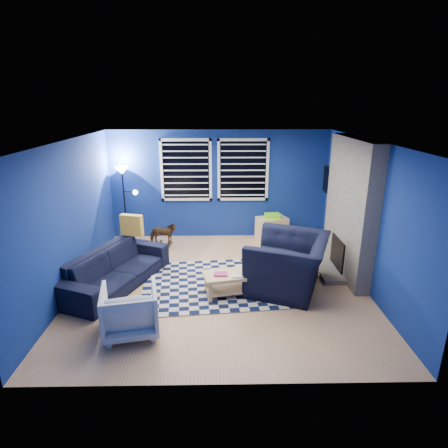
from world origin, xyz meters
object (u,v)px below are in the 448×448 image
(rocking_horse, at_px, (163,234))
(coffee_table, at_px, (229,280))
(floor_lamp, at_px, (124,181))
(sofa, at_px, (115,268))
(armchair_big, at_px, (288,263))
(cabinet, at_px, (272,228))
(armchair_bent, at_px, (130,310))
(tv, at_px, (331,183))

(rocking_horse, distance_m, coffee_table, 2.56)
(floor_lamp, bearing_deg, rocking_horse, -29.41)
(sofa, distance_m, floor_lamp, 2.53)
(armchair_big, relative_size, cabinet, 1.85)
(cabinet, relative_size, floor_lamp, 0.45)
(sofa, height_order, armchair_bent, armchair_bent)
(armchair_big, bearing_deg, floor_lamp, -104.81)
(armchair_bent, bearing_deg, sofa, -79.72)
(cabinet, bearing_deg, tv, -27.03)
(tv, xyz_separation_m, floor_lamp, (-4.58, 0.25, 0.01))
(rocking_horse, xyz_separation_m, floor_lamp, (-0.89, 0.50, 1.08))
(sofa, distance_m, armchair_big, 3.00)
(floor_lamp, bearing_deg, sofa, -82.37)
(tv, bearing_deg, sofa, -154.73)
(tv, distance_m, cabinet, 1.67)
(armchair_bent, xyz_separation_m, coffee_table, (1.40, 1.03, -0.06))
(coffee_table, height_order, cabinet, cabinet)
(sofa, height_order, coffee_table, sofa)
(coffee_table, distance_m, floor_lamp, 3.67)
(armchair_big, bearing_deg, tv, 170.83)
(sofa, distance_m, cabinet, 3.76)
(tv, bearing_deg, armchair_bent, -137.12)
(tv, bearing_deg, armchair_big, -120.61)
(sofa, bearing_deg, coffee_table, -78.70)
(tv, relative_size, cabinet, 1.30)
(armchair_big, distance_m, rocking_horse, 3.08)
(tv, distance_m, floor_lamp, 4.58)
(armchair_big, height_order, rocking_horse, armchair_big)
(coffee_table, bearing_deg, cabinet, 67.43)
(sofa, height_order, rocking_horse, sofa)
(sofa, bearing_deg, rocking_horse, 4.29)
(armchair_big, xyz_separation_m, coffee_table, (-1.02, -0.25, -0.17))
(tv, xyz_separation_m, armchair_big, (-1.28, -2.17, -0.94))
(sofa, relative_size, coffee_table, 2.46)
(sofa, bearing_deg, tv, -42.03)
(sofa, xyz_separation_m, rocking_horse, (0.59, 1.76, -0.00))
(coffee_table, bearing_deg, floor_lamp, 130.47)
(armchair_bent, bearing_deg, coffee_table, -155.22)
(tv, bearing_deg, rocking_horse, -176.05)
(armchair_bent, xyz_separation_m, cabinet, (2.48, 3.62, -0.06))
(sofa, xyz_separation_m, cabinet, (3.04, 2.20, -0.04))
(cabinet, bearing_deg, armchair_big, -110.04)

